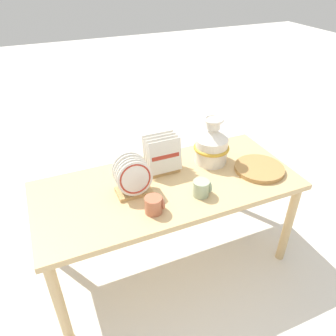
{
  "coord_description": "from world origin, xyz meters",
  "views": [
    {
      "loc": [
        -0.61,
        -1.42,
        1.79
      ],
      "look_at": [
        0.0,
        0.0,
        0.76
      ],
      "focal_mm": 35.0,
      "sensor_mm": 36.0,
      "label": 1
    }
  ],
  "objects_px": {
    "wicker_charger_stack": "(259,169)",
    "mug_terracotta_glaze": "(154,205)",
    "dish_rack_round_plates": "(133,179)",
    "dish_rack_square_plates": "(162,158)",
    "mug_sage_glaze": "(202,188)",
    "ceramic_vase": "(212,144)"
  },
  "relations": [
    {
      "from": "mug_terracotta_glaze",
      "to": "mug_sage_glaze",
      "type": "height_order",
      "value": "same"
    },
    {
      "from": "mug_terracotta_glaze",
      "to": "mug_sage_glaze",
      "type": "bearing_deg",
      "value": 5.72
    },
    {
      "from": "dish_rack_round_plates",
      "to": "dish_rack_square_plates",
      "type": "relative_size",
      "value": 0.98
    },
    {
      "from": "ceramic_vase",
      "to": "dish_rack_square_plates",
      "type": "bearing_deg",
      "value": 174.57
    },
    {
      "from": "dish_rack_round_plates",
      "to": "mug_terracotta_glaze",
      "type": "xyz_separation_m",
      "value": [
        0.05,
        -0.2,
        -0.05
      ]
    },
    {
      "from": "dish_rack_round_plates",
      "to": "mug_sage_glaze",
      "type": "distance_m",
      "value": 0.38
    },
    {
      "from": "ceramic_vase",
      "to": "wicker_charger_stack",
      "type": "relative_size",
      "value": 1.02
    },
    {
      "from": "wicker_charger_stack",
      "to": "mug_terracotta_glaze",
      "type": "relative_size",
      "value": 3.06
    },
    {
      "from": "dish_rack_round_plates",
      "to": "mug_sage_glaze",
      "type": "xyz_separation_m",
      "value": [
        0.34,
        -0.17,
        -0.05
      ]
    },
    {
      "from": "wicker_charger_stack",
      "to": "mug_sage_glaze",
      "type": "distance_m",
      "value": 0.45
    },
    {
      "from": "wicker_charger_stack",
      "to": "mug_sage_glaze",
      "type": "height_order",
      "value": "mug_sage_glaze"
    },
    {
      "from": "mug_sage_glaze",
      "to": "dish_rack_round_plates",
      "type": "bearing_deg",
      "value": 153.95
    },
    {
      "from": "dish_rack_round_plates",
      "to": "dish_rack_square_plates",
      "type": "xyz_separation_m",
      "value": [
        0.23,
        0.15,
        -0.01
      ]
    },
    {
      "from": "dish_rack_round_plates",
      "to": "wicker_charger_stack",
      "type": "bearing_deg",
      "value": -6.84
    },
    {
      "from": "mug_terracotta_glaze",
      "to": "dish_rack_square_plates",
      "type": "bearing_deg",
      "value": 61.52
    },
    {
      "from": "dish_rack_square_plates",
      "to": "ceramic_vase",
      "type": "bearing_deg",
      "value": -5.43
    },
    {
      "from": "mug_terracotta_glaze",
      "to": "mug_sage_glaze",
      "type": "distance_m",
      "value": 0.29
    },
    {
      "from": "dish_rack_square_plates",
      "to": "mug_terracotta_glaze",
      "type": "xyz_separation_m",
      "value": [
        -0.19,
        -0.34,
        -0.04
      ]
    },
    {
      "from": "dish_rack_square_plates",
      "to": "mug_terracotta_glaze",
      "type": "distance_m",
      "value": 0.39
    },
    {
      "from": "ceramic_vase",
      "to": "wicker_charger_stack",
      "type": "xyz_separation_m",
      "value": [
        0.23,
        -0.21,
        -0.11
      ]
    },
    {
      "from": "ceramic_vase",
      "to": "mug_sage_glaze",
      "type": "distance_m",
      "value": 0.37
    },
    {
      "from": "mug_terracotta_glaze",
      "to": "mug_sage_glaze",
      "type": "xyz_separation_m",
      "value": [
        0.29,
        0.03,
        0.0
      ]
    }
  ]
}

